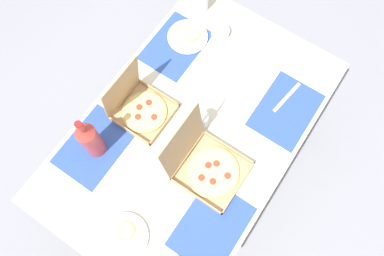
% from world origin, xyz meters
% --- Properties ---
extents(ground_plane, '(6.00, 6.00, 0.00)m').
position_xyz_m(ground_plane, '(0.00, 0.00, 0.00)').
color(ground_plane, gray).
extents(dining_table, '(1.50, 0.96, 0.73)m').
position_xyz_m(dining_table, '(0.00, 0.00, 0.63)').
color(dining_table, '#3F3328').
rests_on(dining_table, ground_plane).
extents(placemat_near_left, '(0.36, 0.26, 0.00)m').
position_xyz_m(placemat_near_left, '(-0.34, -0.33, 0.73)').
color(placemat_near_left, '#2D4C9E').
rests_on(placemat_near_left, dining_table).
extents(placemat_near_right, '(0.36, 0.26, 0.00)m').
position_xyz_m(placemat_near_right, '(0.34, -0.33, 0.73)').
color(placemat_near_right, '#2D4C9E').
rests_on(placemat_near_right, dining_table).
extents(placemat_far_left, '(0.36, 0.26, 0.00)m').
position_xyz_m(placemat_far_left, '(-0.34, 0.33, 0.73)').
color(placemat_far_left, '#2D4C9E').
rests_on(placemat_far_left, dining_table).
extents(placemat_far_right, '(0.36, 0.26, 0.00)m').
position_xyz_m(placemat_far_right, '(0.34, 0.33, 0.73)').
color(placemat_far_right, '#2D4C9E').
rests_on(placemat_far_right, dining_table).
extents(pizza_box_edge_far, '(0.25, 0.25, 0.29)m').
position_xyz_m(pizza_box_edge_far, '(-0.07, 0.26, 0.78)').
color(pizza_box_edge_far, tan).
rests_on(pizza_box_edge_far, dining_table).
extents(pizza_box_corner_right, '(0.28, 0.32, 0.32)m').
position_xyz_m(pizza_box_corner_right, '(-0.13, -0.17, 0.78)').
color(pizza_box_corner_right, tan).
rests_on(pizza_box_corner_right, dining_table).
extents(plate_near_left, '(0.22, 0.22, 0.03)m').
position_xyz_m(plate_near_left, '(0.41, 0.31, 0.74)').
color(plate_near_left, white).
rests_on(plate_near_left, dining_table).
extents(plate_middle, '(0.21, 0.21, 0.03)m').
position_xyz_m(plate_middle, '(-0.59, -0.04, 0.74)').
color(plate_middle, white).
rests_on(plate_middle, dining_table).
extents(soda_bottle, '(0.09, 0.09, 0.32)m').
position_xyz_m(soda_bottle, '(-0.34, 0.32, 0.87)').
color(soda_bottle, '#B2382D').
rests_on(soda_bottle, dining_table).
extents(cup_red, '(0.07, 0.07, 0.10)m').
position_xyz_m(cup_red, '(0.62, 0.35, 0.78)').
color(cup_red, silver).
rests_on(cup_red, dining_table).
extents(cup_dark, '(0.06, 0.06, 0.11)m').
position_xyz_m(cup_dark, '(0.04, -0.03, 0.79)').
color(cup_dark, silver).
rests_on(cup_dark, dining_table).
extents(condiment_bowl, '(0.10, 0.10, 0.04)m').
position_xyz_m(condiment_bowl, '(0.53, 0.18, 0.75)').
color(condiment_bowl, white).
rests_on(condiment_bowl, dining_table).
extents(fork_by_near_left, '(0.17, 0.12, 0.00)m').
position_xyz_m(fork_by_near_left, '(0.32, -0.05, 0.74)').
color(fork_by_near_left, '#B7B7BC').
rests_on(fork_by_near_left, dining_table).
extents(knife_by_near_right, '(0.20, 0.09, 0.00)m').
position_xyz_m(knife_by_near_right, '(0.19, 0.16, 0.74)').
color(knife_by_near_right, '#B7B7BC').
rests_on(knife_by_near_right, dining_table).
extents(knife_by_far_right, '(0.21, 0.05, 0.00)m').
position_xyz_m(knife_by_far_right, '(0.40, -0.30, 0.74)').
color(knife_by_far_right, '#B7B7BC').
rests_on(knife_by_far_right, dining_table).
extents(knife_by_far_left, '(0.08, 0.21, 0.00)m').
position_xyz_m(knife_by_far_left, '(-0.30, 0.09, 0.74)').
color(knife_by_far_left, '#B7B7BC').
rests_on(knife_by_far_left, dining_table).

